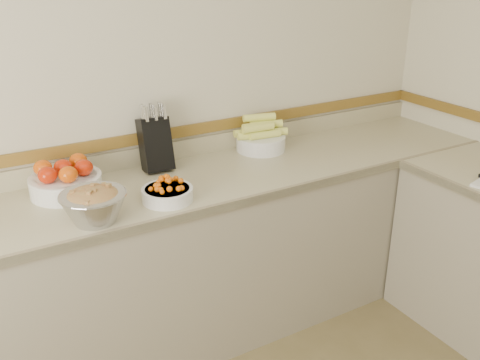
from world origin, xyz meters
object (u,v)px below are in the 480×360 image
corn_bowl (261,138)px  tomato_bowl (66,180)px  rhubarb_bowl (94,204)px  cherry_tomato_bowl (168,192)px  knife_block (155,143)px

corn_bowl → tomato_bowl: bearing=-177.0°
corn_bowl → rhubarb_bowl: bearing=-159.1°
cherry_tomato_bowl → corn_bowl: size_ratio=0.76×
tomato_bowl → rhubarb_bowl: tomato_bowl is taller
tomato_bowl → cherry_tomato_bowl: tomato_bowl is taller
knife_block → cherry_tomato_bowl: bearing=-104.7°
knife_block → corn_bowl: bearing=-1.9°
corn_bowl → rhubarb_bowl: (-1.07, -0.41, 0.01)m
cherry_tomato_bowl → tomato_bowl: bearing=140.9°
knife_block → tomato_bowl: knife_block is taller
cherry_tomato_bowl → rhubarb_bowl: bearing=-172.8°
cherry_tomato_bowl → corn_bowl: corn_bowl is taller
knife_block → cherry_tomato_bowl: size_ratio=1.52×
tomato_bowl → rhubarb_bowl: 0.35m
cherry_tomato_bowl → corn_bowl: (0.73, 0.37, 0.03)m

